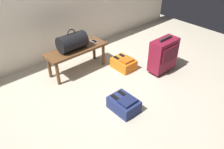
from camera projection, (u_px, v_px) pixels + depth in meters
name	position (u px, v px, depth m)	size (l,w,h in m)	color
ground_plane	(114.00, 98.00, 3.10)	(6.60, 6.60, 0.00)	#B2A893
bench	(77.00, 52.00, 3.50)	(1.00, 0.36, 0.41)	brown
duffel_bag_black	(72.00, 42.00, 3.36)	(0.44, 0.26, 0.34)	black
cell_phone	(94.00, 41.00, 3.66)	(0.07, 0.14, 0.01)	silver
suitcase_upright_burgundy	(164.00, 55.00, 3.50)	(0.48, 0.25, 0.60)	maroon
backpack_orange	(124.00, 63.00, 3.69)	(0.28, 0.38, 0.21)	orange
backpack_navy	(124.00, 104.00, 2.86)	(0.28, 0.38, 0.21)	navy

